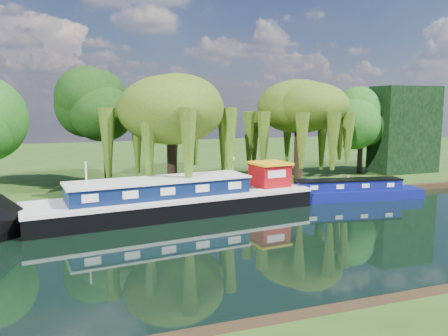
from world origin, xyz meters
name	(u,v)px	position (x,y,z in m)	size (l,w,h in m)	color
ground	(295,238)	(0.00, 0.00, 0.00)	(120.00, 120.00, 0.00)	black
far_bank	(162,158)	(0.00, 34.00, 0.23)	(120.00, 52.00, 0.45)	#1F3E11
dutch_barge	(178,199)	(-4.46, 6.89, 0.92)	(18.00, 6.07, 3.73)	black
narrowboat	(348,192)	(7.97, 6.88, 0.57)	(11.09, 3.45, 1.60)	navy
red_dinghy	(129,219)	(-7.51, 6.55, 0.00)	(2.52, 3.53, 0.73)	maroon
willow_left	(171,112)	(-3.77, 11.49, 6.25)	(6.66, 6.66, 7.98)	black
willow_right	(299,115)	(7.03, 12.54, 5.93)	(6.17, 6.17, 7.52)	black
tree_far_mid	(106,110)	(-7.77, 17.87, 6.30)	(5.18, 5.18, 8.48)	black
tree_far_right	(361,122)	(14.75, 14.77, 5.15)	(4.16, 4.16, 6.81)	black
conifer_hedge	(404,130)	(19.00, 14.00, 4.45)	(6.00, 3.00, 8.00)	black
lamppost	(233,164)	(0.50, 10.50, 2.42)	(0.36, 0.36, 2.56)	silver
mooring_posts	(229,190)	(-0.50, 8.40, 0.95)	(19.16, 0.16, 1.00)	silver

